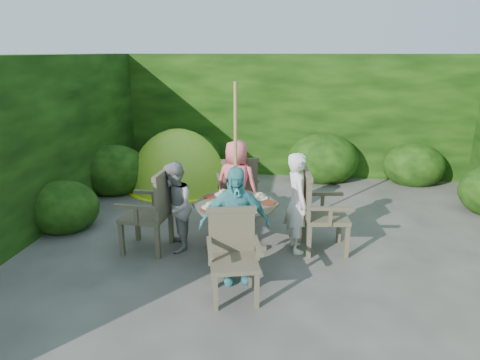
# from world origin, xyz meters

# --- Properties ---
(ground) EXTENTS (60.00, 60.00, 0.00)m
(ground) POSITION_xyz_m (0.00, 0.00, 0.00)
(ground) COLOR #45423D
(ground) RESTS_ON ground
(hedge_enclosure) EXTENTS (9.00, 9.00, 2.50)m
(hedge_enclosure) POSITION_xyz_m (0.00, 1.33, 1.25)
(hedge_enclosure) COLOR black
(hedge_enclosure) RESTS_ON ground
(patio_table) EXTENTS (1.27, 1.27, 0.79)m
(patio_table) POSITION_xyz_m (-0.68, -0.17, 0.55)
(patio_table) COLOR #433C2C
(patio_table) RESTS_ON ground
(parasol_pole) EXTENTS (0.05, 0.05, 2.20)m
(parasol_pole) POSITION_xyz_m (-0.68, -0.17, 1.10)
(parasol_pole) COLOR olive
(parasol_pole) RESTS_ON ground
(garden_chair_right) EXTENTS (0.63, 0.69, 1.04)m
(garden_chair_right) POSITION_xyz_m (0.40, -0.03, 0.56)
(garden_chair_right) COLOR #433C2C
(garden_chair_right) RESTS_ON ground
(garden_chair_left) EXTENTS (0.60, 0.66, 1.06)m
(garden_chair_left) POSITION_xyz_m (-1.76, -0.34, 0.57)
(garden_chair_left) COLOR #433C2C
(garden_chair_left) RESTS_ON ground
(garden_chair_back) EXTENTS (0.72, 0.68, 0.97)m
(garden_chair_back) POSITION_xyz_m (-0.81, 0.91, 0.52)
(garden_chair_back) COLOR #433C2C
(garden_chair_back) RESTS_ON ground
(garden_chair_front) EXTENTS (0.65, 0.61, 0.91)m
(garden_chair_front) POSITION_xyz_m (-0.54, -1.26, 0.49)
(garden_chair_front) COLOR #433C2C
(garden_chair_front) RESTS_ON ground
(child_right) EXTENTS (0.44, 0.55, 1.33)m
(child_right) POSITION_xyz_m (0.11, -0.07, 0.66)
(child_right) COLOR white
(child_right) RESTS_ON ground
(child_left) EXTENTS (0.61, 0.70, 1.20)m
(child_left) POSITION_xyz_m (-1.47, -0.28, 0.60)
(child_left) COLOR #989693
(child_left) RESTS_ON ground
(child_back) EXTENTS (0.72, 0.55, 1.33)m
(child_back) POSITION_xyz_m (-0.79, 0.62, 0.66)
(child_back) COLOR #F86672
(child_back) RESTS_ON ground
(child_front) EXTENTS (0.86, 0.55, 1.37)m
(child_front) POSITION_xyz_m (-0.57, -0.97, 0.68)
(child_front) COLOR #4AA7AD
(child_front) RESTS_ON ground
(dome_tent) EXTENTS (2.00, 2.00, 2.29)m
(dome_tent) POSITION_xyz_m (-2.19, 2.39, 0.00)
(dome_tent) COLOR #87CD27
(dome_tent) RESTS_ON ground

